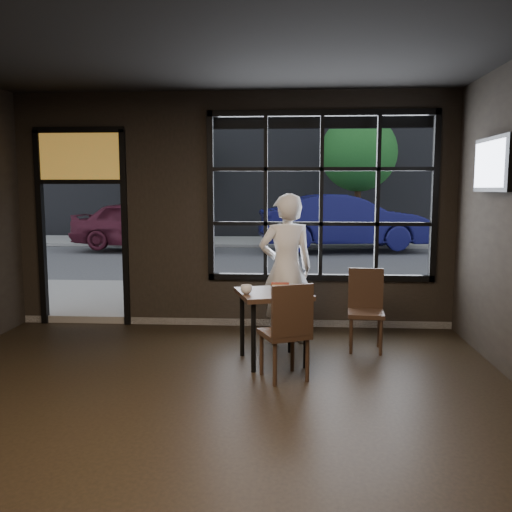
# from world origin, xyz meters

# --- Properties ---
(floor) EXTENTS (6.00, 7.00, 0.02)m
(floor) POSITION_xyz_m (0.00, 0.00, -0.01)
(floor) COLOR black
(floor) RESTS_ON ground
(window_frame) EXTENTS (3.06, 0.12, 2.28)m
(window_frame) POSITION_xyz_m (1.20, 3.50, 1.80)
(window_frame) COLOR black
(window_frame) RESTS_ON ground
(stained_transom) EXTENTS (1.20, 0.06, 0.70)m
(stained_transom) POSITION_xyz_m (-2.10, 3.50, 2.35)
(stained_transom) COLOR orange
(stained_transom) RESTS_ON ground
(street_asphalt) EXTENTS (60.00, 41.00, 0.04)m
(street_asphalt) POSITION_xyz_m (0.00, 24.00, -0.02)
(street_asphalt) COLOR #545456
(street_asphalt) RESTS_ON ground
(building_across) EXTENTS (28.00, 12.00, 15.00)m
(building_across) POSITION_xyz_m (0.00, 23.00, 7.50)
(building_across) COLOR #5B5956
(building_across) RESTS_ON ground
(cafe_table) EXTENTS (0.92, 0.92, 0.80)m
(cafe_table) POSITION_xyz_m (0.60, 1.95, 0.40)
(cafe_table) COLOR #312016
(cafe_table) RESTS_ON floor
(chair_near) EXTENTS (0.57, 0.57, 0.99)m
(chair_near) POSITION_xyz_m (0.73, 1.43, 0.50)
(chair_near) COLOR #312016
(chair_near) RESTS_ON floor
(chair_window) EXTENTS (0.45, 0.45, 0.96)m
(chair_window) POSITION_xyz_m (1.68, 2.44, 0.48)
(chair_window) COLOR #312016
(chair_window) RESTS_ON floor
(man) EXTENTS (0.76, 0.58, 1.85)m
(man) POSITION_xyz_m (0.74, 2.73, 0.93)
(man) COLOR silver
(man) RESTS_ON floor
(hotdog) EXTENTS (0.20, 0.08, 0.06)m
(hotdog) POSITION_xyz_m (0.68, 2.13, 0.82)
(hotdog) COLOR tan
(hotdog) RESTS_ON cafe_table
(cup) EXTENTS (0.12, 0.12, 0.10)m
(cup) POSITION_xyz_m (0.32, 1.80, 0.84)
(cup) COLOR silver
(cup) RESTS_ON cafe_table
(tv) EXTENTS (0.11, 0.99, 0.58)m
(tv) POSITION_xyz_m (2.93, 2.08, 2.16)
(tv) COLOR black
(tv) RESTS_ON wall_right
(navy_car) EXTENTS (5.17, 2.53, 1.63)m
(navy_car) POSITION_xyz_m (2.38, 12.48, 0.92)
(navy_car) COLOR #11114A
(navy_car) RESTS_ON street_asphalt
(maroon_car) EXTENTS (4.31, 1.99, 1.43)m
(maroon_car) POSITION_xyz_m (-3.66, 12.26, 0.82)
(maroon_car) COLOR #571A2A
(maroon_car) RESTS_ON street_asphalt
(tree_left) EXTENTS (2.45, 2.45, 4.18)m
(tree_left) POSITION_xyz_m (-3.31, 15.39, 2.94)
(tree_left) COLOR #332114
(tree_left) RESTS_ON street_asphalt
(tree_right) EXTENTS (2.54, 2.54, 4.34)m
(tree_right) POSITION_xyz_m (3.04, 14.55, 3.05)
(tree_right) COLOR #332114
(tree_right) RESTS_ON street_asphalt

